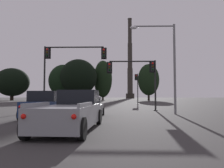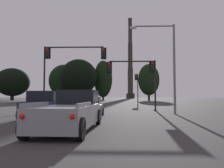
{
  "view_description": "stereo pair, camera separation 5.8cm",
  "coord_description": "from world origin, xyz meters",
  "px_view_note": "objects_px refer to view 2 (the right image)",
  "views": [
    {
      "loc": [
        1.82,
        0.46,
        1.49
      ],
      "look_at": [
        0.98,
        35.09,
        3.47
      ],
      "focal_mm": 35.0,
      "sensor_mm": 36.0,
      "label": 1
    },
    {
      "loc": [
        1.88,
        0.46,
        1.49
      ],
      "look_at": [
        0.98,
        35.09,
        3.47
      ],
      "focal_mm": 35.0,
      "sensor_mm": 36.0,
      "label": 2
    }
  ],
  "objects_px": {
    "pickup_truck_center_lane_second": "(71,112)",
    "traffic_light_overhead_left": "(65,61)",
    "traffic_light_far_right": "(137,84)",
    "traffic_light_overhead_right": "(138,72)",
    "hatchback_center_lane_front": "(90,108)",
    "suv_left_lane_front": "(46,105)",
    "street_lamp": "(166,57)",
    "smokestack": "(130,67)"
  },
  "relations": [
    {
      "from": "traffic_light_far_right",
      "to": "traffic_light_overhead_right",
      "type": "bearing_deg",
      "value": -94.73
    },
    {
      "from": "hatchback_center_lane_front",
      "to": "traffic_light_far_right",
      "type": "height_order",
      "value": "traffic_light_far_right"
    },
    {
      "from": "suv_left_lane_front",
      "to": "street_lamp",
      "type": "bearing_deg",
      "value": 21.02
    },
    {
      "from": "traffic_light_overhead_left",
      "to": "hatchback_center_lane_front",
      "type": "bearing_deg",
      "value": -62.48
    },
    {
      "from": "hatchback_center_lane_front",
      "to": "suv_left_lane_front",
      "type": "distance_m",
      "value": 3.04
    },
    {
      "from": "pickup_truck_center_lane_second",
      "to": "street_lamp",
      "type": "relative_size",
      "value": 0.72
    },
    {
      "from": "traffic_light_far_right",
      "to": "traffic_light_overhead_right",
      "type": "relative_size",
      "value": 1.13
    },
    {
      "from": "traffic_light_overhead_right",
      "to": "smokestack",
      "type": "distance_m",
      "value": 148.2
    },
    {
      "from": "pickup_truck_center_lane_second",
      "to": "traffic_light_overhead_right",
      "type": "relative_size",
      "value": 1.05
    },
    {
      "from": "suv_left_lane_front",
      "to": "traffic_light_overhead_right",
      "type": "xyz_separation_m",
      "value": [
        7.19,
        7.9,
        3.18
      ]
    },
    {
      "from": "hatchback_center_lane_front",
      "to": "suv_left_lane_front",
      "type": "bearing_deg",
      "value": -169.0
    },
    {
      "from": "suv_left_lane_front",
      "to": "traffic_light_overhead_left",
      "type": "relative_size",
      "value": 0.73
    },
    {
      "from": "smokestack",
      "to": "traffic_light_overhead_left",
      "type": "bearing_deg",
      "value": -96.01
    },
    {
      "from": "pickup_truck_center_lane_second",
      "to": "traffic_light_overhead_left",
      "type": "height_order",
      "value": "traffic_light_overhead_left"
    },
    {
      "from": "traffic_light_far_right",
      "to": "smokestack",
      "type": "bearing_deg",
      "value": 87.26
    },
    {
      "from": "traffic_light_overhead_left",
      "to": "traffic_light_far_right",
      "type": "relative_size",
      "value": 1.12
    },
    {
      "from": "pickup_truck_center_lane_second",
      "to": "suv_left_lane_front",
      "type": "bearing_deg",
      "value": 121.47
    },
    {
      "from": "suv_left_lane_front",
      "to": "street_lamp",
      "type": "height_order",
      "value": "street_lamp"
    },
    {
      "from": "pickup_truck_center_lane_second",
      "to": "smokestack",
      "type": "xyz_separation_m",
      "value": [
        12.04,
        159.69,
        23.88
      ]
    },
    {
      "from": "hatchback_center_lane_front",
      "to": "traffic_light_overhead_left",
      "type": "xyz_separation_m",
      "value": [
        -3.53,
        6.78,
        4.55
      ]
    },
    {
      "from": "suv_left_lane_front",
      "to": "traffic_light_overhead_left",
      "type": "bearing_deg",
      "value": 94.7
    },
    {
      "from": "suv_left_lane_front",
      "to": "smokestack",
      "type": "bearing_deg",
      "value": 84.8
    },
    {
      "from": "pickup_truck_center_lane_second",
      "to": "traffic_light_overhead_right",
      "type": "xyz_separation_m",
      "value": [
        4.31,
        13.13,
        3.27
      ]
    },
    {
      "from": "pickup_truck_center_lane_second",
      "to": "traffic_light_overhead_left",
      "type": "distance_m",
      "value": 13.82
    },
    {
      "from": "hatchback_center_lane_front",
      "to": "suv_left_lane_front",
      "type": "xyz_separation_m",
      "value": [
        -2.97,
        -0.62,
        0.23
      ]
    },
    {
      "from": "hatchback_center_lane_front",
      "to": "traffic_light_overhead_right",
      "type": "bearing_deg",
      "value": 59.15
    },
    {
      "from": "traffic_light_overhead_right",
      "to": "street_lamp",
      "type": "height_order",
      "value": "street_lamp"
    },
    {
      "from": "traffic_light_overhead_left",
      "to": "traffic_light_overhead_right",
      "type": "distance_m",
      "value": 7.86
    },
    {
      "from": "traffic_light_overhead_left",
      "to": "smokestack",
      "type": "xyz_separation_m",
      "value": [
        15.49,
        147.06,
        19.46
      ]
    },
    {
      "from": "traffic_light_far_right",
      "to": "street_lamp",
      "type": "relative_size",
      "value": 0.78
    },
    {
      "from": "traffic_light_overhead_left",
      "to": "traffic_light_overhead_right",
      "type": "xyz_separation_m",
      "value": [
        7.76,
        0.5,
        -1.14
      ]
    },
    {
      "from": "pickup_truck_center_lane_second",
      "to": "smokestack",
      "type": "distance_m",
      "value": 161.92
    },
    {
      "from": "traffic_light_far_right",
      "to": "pickup_truck_center_lane_second",
      "type": "bearing_deg",
      "value": -100.14
    },
    {
      "from": "street_lamp",
      "to": "pickup_truck_center_lane_second",
      "type": "bearing_deg",
      "value": -125.8
    },
    {
      "from": "pickup_truck_center_lane_second",
      "to": "traffic_light_overhead_left",
      "type": "relative_size",
      "value": 0.82
    },
    {
      "from": "hatchback_center_lane_front",
      "to": "street_lamp",
      "type": "relative_size",
      "value": 0.53
    },
    {
      "from": "traffic_light_far_right",
      "to": "traffic_light_overhead_right",
      "type": "distance_m",
      "value": 20.44
    },
    {
      "from": "traffic_light_overhead_left",
      "to": "smokestack",
      "type": "height_order",
      "value": "smokestack"
    },
    {
      "from": "hatchback_center_lane_front",
      "to": "smokestack",
      "type": "relative_size",
      "value": 0.07
    },
    {
      "from": "hatchback_center_lane_front",
      "to": "suv_left_lane_front",
      "type": "height_order",
      "value": "suv_left_lane_front"
    },
    {
      "from": "suv_left_lane_front",
      "to": "smokestack",
      "type": "xyz_separation_m",
      "value": [
        14.92,
        154.46,
        23.78
      ]
    },
    {
      "from": "traffic_light_far_right",
      "to": "traffic_light_overhead_right",
      "type": "height_order",
      "value": "traffic_light_far_right"
    }
  ]
}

